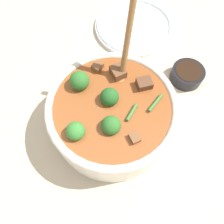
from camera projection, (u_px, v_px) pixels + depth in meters
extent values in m
plane|color=#C6B293|center=(112.00, 125.00, 0.53)|extent=(4.00, 4.00, 0.00)
cylinder|color=white|center=(112.00, 116.00, 0.49)|extent=(0.27, 0.27, 0.10)
torus|color=white|center=(112.00, 106.00, 0.44)|extent=(0.27, 0.27, 0.02)
cylinder|color=brown|center=(112.00, 111.00, 0.47)|extent=(0.25, 0.25, 0.06)
sphere|color=#235B23|center=(109.00, 97.00, 0.44)|extent=(0.04, 0.04, 0.04)
cylinder|color=#6B9956|center=(110.00, 104.00, 0.46)|extent=(0.01, 0.01, 0.02)
sphere|color=#2D6B28|center=(79.00, 81.00, 0.45)|extent=(0.04, 0.04, 0.04)
cylinder|color=#6B9956|center=(81.00, 89.00, 0.48)|extent=(0.01, 0.01, 0.02)
sphere|color=#2D6B28|center=(111.00, 125.00, 0.41)|extent=(0.04, 0.04, 0.04)
cylinder|color=#6B9956|center=(111.00, 131.00, 0.44)|extent=(0.01, 0.01, 0.02)
sphere|color=#387F33|center=(75.00, 131.00, 0.41)|extent=(0.04, 0.04, 0.04)
cylinder|color=#6B9956|center=(77.00, 136.00, 0.43)|extent=(0.01, 0.01, 0.02)
cube|color=brown|center=(98.00, 67.00, 0.48)|extent=(0.03, 0.03, 0.02)
cube|color=brown|center=(120.00, 73.00, 0.47)|extent=(0.04, 0.04, 0.02)
cube|color=brown|center=(135.00, 138.00, 0.41)|extent=(0.03, 0.03, 0.02)
cube|color=brown|center=(144.00, 84.00, 0.46)|extent=(0.04, 0.04, 0.02)
cylinder|color=#3D7533|center=(132.00, 112.00, 0.43)|extent=(0.04, 0.02, 0.01)
cylinder|color=#3D7533|center=(155.00, 103.00, 0.44)|extent=(0.04, 0.03, 0.01)
ellipsoid|color=olive|center=(121.00, 79.00, 0.48)|extent=(0.04, 0.03, 0.01)
cylinder|color=olive|center=(129.00, 29.00, 0.39)|extent=(0.09, 0.02, 0.22)
cylinder|color=black|center=(187.00, 75.00, 0.58)|extent=(0.09, 0.09, 0.03)
cylinder|color=black|center=(188.00, 72.00, 0.57)|extent=(0.07, 0.07, 0.01)
cylinder|color=white|center=(134.00, 26.00, 0.67)|extent=(0.24, 0.24, 0.01)
torus|color=white|center=(134.00, 25.00, 0.67)|extent=(0.23, 0.23, 0.01)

